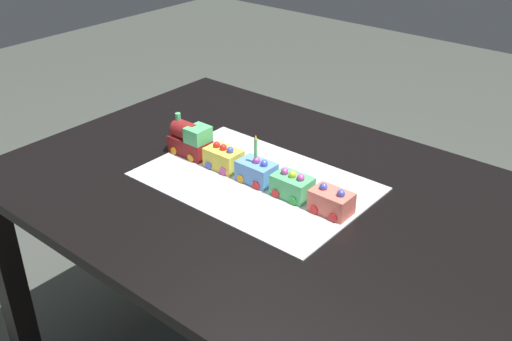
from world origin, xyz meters
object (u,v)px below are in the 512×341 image
(dining_table, at_px, (264,219))
(cake_car_tanker_coral, at_px, (332,201))
(cake_car_gondola_sky_blue, at_px, (258,171))
(cake_car_hopper_mint_green, at_px, (293,185))
(cake_car_flatbed_lemon, at_px, (225,158))
(birthday_candle, at_px, (257,146))
(cake_locomotive, at_px, (191,139))

(dining_table, height_order, cake_car_tanker_coral, cake_car_tanker_coral)
(cake_car_gondola_sky_blue, height_order, cake_car_tanker_coral, same)
(dining_table, distance_m, cake_car_hopper_mint_green, 0.17)
(cake_car_flatbed_lemon, height_order, birthday_candle, birthday_candle)
(dining_table, xyz_separation_m, cake_car_hopper_mint_green, (0.09, 0.00, 0.14))
(dining_table, bearing_deg, cake_car_flatbed_lemon, 178.35)
(cake_car_gondola_sky_blue, bearing_deg, dining_table, -9.21)
(cake_locomotive, relative_size, cake_car_hopper_mint_green, 1.40)
(birthday_candle, bearing_deg, cake_car_gondola_sky_blue, 0.00)
(cake_car_hopper_mint_green, bearing_deg, cake_car_tanker_coral, 0.00)
(dining_table, xyz_separation_m, cake_car_tanker_coral, (0.21, 0.00, 0.14))
(cake_locomotive, distance_m, cake_car_flatbed_lemon, 0.13)
(dining_table, distance_m, birthday_candle, 0.22)
(cake_car_hopper_mint_green, bearing_deg, dining_table, -177.42)
(cake_car_flatbed_lemon, xyz_separation_m, birthday_candle, (0.12, -0.00, 0.07))
(cake_locomotive, height_order, cake_car_hopper_mint_green, cake_locomotive)
(cake_car_gondola_sky_blue, xyz_separation_m, cake_car_tanker_coral, (0.24, 0.00, 0.00))
(cake_car_flatbed_lemon, distance_m, birthday_candle, 0.14)
(dining_table, xyz_separation_m, cake_car_flatbed_lemon, (-0.14, 0.00, 0.14))
(cake_locomotive, xyz_separation_m, cake_car_gondola_sky_blue, (0.25, 0.00, -0.02))
(cake_car_gondola_sky_blue, relative_size, birthday_candle, 1.56)
(cake_locomotive, relative_size, birthday_candle, 2.18)
(cake_car_tanker_coral, bearing_deg, dining_table, -178.87)
(cake_car_hopper_mint_green, bearing_deg, cake_car_flatbed_lemon, 180.00)
(cake_car_tanker_coral, xyz_separation_m, birthday_candle, (-0.24, -0.00, 0.07))
(birthday_candle, bearing_deg, cake_locomotive, -180.00)
(cake_car_flatbed_lemon, xyz_separation_m, cake_car_hopper_mint_green, (0.24, 0.00, 0.00))
(cake_car_hopper_mint_green, xyz_separation_m, cake_car_tanker_coral, (0.12, 0.00, -0.00))
(cake_car_flatbed_lemon, distance_m, cake_car_hopper_mint_green, 0.24)
(cake_car_gondola_sky_blue, bearing_deg, cake_car_tanker_coral, 0.00)
(cake_car_flatbed_lemon, relative_size, cake_car_gondola_sky_blue, 1.00)
(cake_car_flatbed_lemon, bearing_deg, cake_car_gondola_sky_blue, 0.00)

